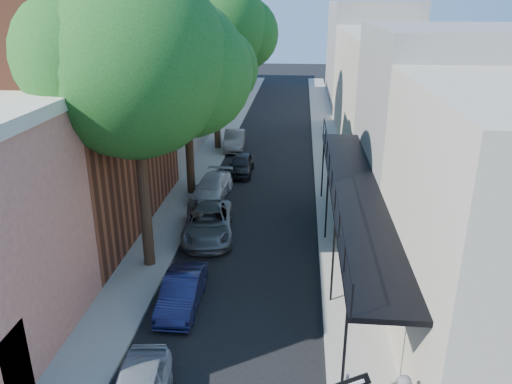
% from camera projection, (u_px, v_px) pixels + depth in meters
% --- Properties ---
extents(road_surface, '(6.00, 64.00, 0.01)m').
position_uv_depth(road_surface, '(273.00, 139.00, 38.35)').
color(road_surface, black).
rests_on(road_surface, ground).
extents(sidewalk_left, '(2.00, 64.00, 0.12)m').
position_uv_depth(sidewalk_left, '(221.00, 138.00, 38.66)').
color(sidewalk_left, gray).
rests_on(sidewalk_left, ground).
extents(sidewalk_right, '(2.00, 64.00, 0.12)m').
position_uv_depth(sidewalk_right, '(325.00, 140.00, 37.99)').
color(sidewalk_right, gray).
rests_on(sidewalk_right, ground).
extents(buildings_left, '(10.10, 59.10, 12.00)m').
position_uv_depth(buildings_left, '(145.00, 75.00, 36.20)').
color(buildings_left, tan).
rests_on(buildings_left, ground).
extents(buildings_right, '(9.80, 55.00, 10.00)m').
position_uv_depth(buildings_right, '(399.00, 84.00, 35.54)').
color(buildings_right, '#B7B097').
rests_on(buildings_right, ground).
extents(oak_near, '(7.48, 6.80, 11.42)m').
position_uv_depth(oak_near, '(147.00, 65.00, 17.45)').
color(oak_near, '#342015').
rests_on(oak_near, ground).
extents(oak_mid, '(6.60, 6.00, 10.20)m').
position_uv_depth(oak_mid, '(194.00, 63.00, 25.16)').
color(oak_mid, '#342015').
rests_on(oak_mid, ground).
extents(oak_far, '(7.70, 7.00, 11.90)m').
position_uv_depth(oak_far, '(222.00, 28.00, 33.13)').
color(oak_far, '#342015').
rests_on(oak_far, ground).
extents(parked_car_b, '(1.25, 3.50, 1.15)m').
position_uv_depth(parked_car_b, '(182.00, 292.00, 17.20)').
color(parked_car_b, '#12163A').
rests_on(parked_car_b, ground).
extents(parked_car_c, '(2.75, 4.92, 1.30)m').
position_uv_depth(parked_car_c, '(208.00, 223.00, 22.39)').
color(parked_car_c, '#575B5E').
rests_on(parked_car_c, ground).
extents(parked_car_d, '(2.02, 4.22, 1.19)m').
position_uv_depth(parked_car_d, '(212.00, 187.00, 26.82)').
color(parked_car_d, silver).
rests_on(parked_car_d, ground).
extents(parked_car_e, '(1.44, 3.53, 1.20)m').
position_uv_depth(parked_car_e, '(241.00, 164.00, 30.54)').
color(parked_car_e, black).
rests_on(parked_car_e, ground).
extents(parked_car_f, '(1.67, 4.09, 1.32)m').
position_uv_depth(parked_car_f, '(234.00, 140.00, 35.66)').
color(parked_car_f, slate).
rests_on(parked_car_f, ground).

